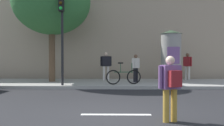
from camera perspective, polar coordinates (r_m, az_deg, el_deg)
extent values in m
plane|color=#232326|center=(6.30, 0.94, -12.14)|extent=(80.00, 80.00, 0.00)
cube|color=#9E9B93|center=(13.20, 0.98, -4.82)|extent=(36.00, 4.00, 0.15)
cube|color=silver|center=(6.30, 0.94, -12.10)|extent=(1.80, 0.16, 0.01)
cube|color=tan|center=(18.33, 0.99, 9.70)|extent=(36.00, 5.00, 8.35)
cylinder|color=black|center=(11.78, -11.69, 3.31)|extent=(0.12, 0.12, 3.50)
cube|color=black|center=(11.87, -11.93, 13.64)|extent=(0.24, 0.24, 0.75)
sphere|color=#3C2906|center=(11.75, -12.07, 13.75)|extent=(0.16, 0.16, 0.16)
sphere|color=green|center=(11.70, -12.07, 12.60)|extent=(0.16, 0.16, 0.16)
cylinder|color=gray|center=(13.57, 13.80, 1.20)|extent=(1.09, 1.09, 2.64)
cone|color=#334C33|center=(13.65, 13.83, 7.16)|extent=(1.20, 1.20, 0.20)
cube|color=#724C84|center=(13.03, 14.34, 1.78)|extent=(0.65, 0.02, 0.90)
cylinder|color=brown|center=(13.76, -14.04, 1.13)|extent=(0.34, 0.34, 2.61)
ellipsoid|color=#337238|center=(14.11, -14.10, 13.92)|extent=(4.28, 4.28, 3.64)
cylinder|color=#B78C33|center=(5.75, 14.46, -9.61)|extent=(0.14, 0.14, 0.76)
cylinder|color=#B78C33|center=(5.64, 12.69, -9.81)|extent=(0.14, 0.14, 0.76)
cube|color=#724C84|center=(5.61, 13.61, -3.21)|extent=(0.47, 0.37, 0.54)
cylinder|color=#724C84|center=(5.75, 15.72, -3.11)|extent=(0.09, 0.09, 0.51)
cylinder|color=#724C84|center=(5.48, 11.41, -3.30)|extent=(0.09, 0.09, 0.51)
sphere|color=beige|center=(5.59, 13.63, 0.58)|extent=(0.20, 0.20, 0.20)
cube|color=maroon|center=(5.46, 14.63, -3.61)|extent=(0.32, 0.25, 0.36)
cylinder|color=silver|center=(14.12, -1.92, -2.45)|extent=(0.14, 0.14, 0.83)
cylinder|color=silver|center=(14.18, -0.95, -2.43)|extent=(0.14, 0.14, 0.83)
cube|color=black|center=(14.12, -1.44, 0.43)|extent=(0.54, 0.37, 0.59)
cylinder|color=black|center=(14.05, -2.59, 0.42)|extent=(0.09, 0.09, 0.56)
cylinder|color=black|center=(14.19, -0.29, 0.43)|extent=(0.09, 0.09, 0.56)
sphere|color=beige|center=(14.12, -1.44, 2.07)|extent=(0.22, 0.22, 0.22)
cylinder|color=silver|center=(15.24, 17.11, -2.26)|extent=(0.14, 0.14, 0.81)
cylinder|color=silver|center=(15.15, 17.75, -2.28)|extent=(0.14, 0.14, 0.81)
cube|color=maroon|center=(15.17, 17.45, 0.35)|extent=(0.44, 0.44, 0.58)
cylinder|color=maroon|center=(15.28, 16.67, 0.36)|extent=(0.09, 0.09, 0.55)
cylinder|color=maroon|center=(15.06, 18.24, 0.34)|extent=(0.09, 0.09, 0.55)
sphere|color=brown|center=(15.17, 17.46, 1.85)|extent=(0.22, 0.22, 0.22)
cube|color=#4C4C51|center=(15.33, 17.77, 0.25)|extent=(0.31, 0.31, 0.36)
cylinder|color=black|center=(13.07, 5.38, -2.89)|extent=(0.14, 0.14, 0.76)
cylinder|color=black|center=(13.23, 5.88, -2.84)|extent=(0.14, 0.14, 0.76)
cube|color=silver|center=(13.12, 5.64, -0.03)|extent=(0.44, 0.45, 0.54)
cylinder|color=silver|center=(12.92, 5.01, -0.05)|extent=(0.09, 0.09, 0.51)
cylinder|color=silver|center=(13.31, 6.25, -0.01)|extent=(0.09, 0.09, 0.51)
sphere|color=brown|center=(13.12, 5.64, 1.60)|extent=(0.21, 0.21, 0.21)
torus|color=black|center=(11.84, 0.29, -3.40)|extent=(0.72, 0.20, 0.72)
torus|color=black|center=(12.08, 5.20, -3.31)|extent=(0.72, 0.20, 0.72)
cylinder|color=#2D5938|center=(11.93, 2.77, -2.16)|extent=(0.93, 0.23, 0.04)
cylinder|color=#2D5938|center=(11.89, 2.03, -1.21)|extent=(0.04, 0.04, 0.45)
cylinder|color=#2D5938|center=(12.03, 4.72, -1.18)|extent=(0.04, 0.04, 0.50)
cube|color=black|center=(11.88, 2.04, 0.00)|extent=(0.26, 0.15, 0.06)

